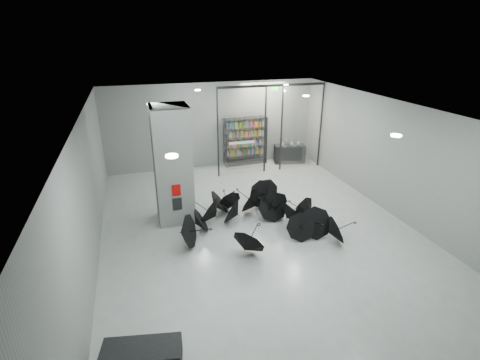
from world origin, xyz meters
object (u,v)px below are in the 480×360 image
object	(u,v)px
bench	(142,357)
umbrella_cluster	(258,216)
column	(173,165)
shop_counter	(289,154)
bookshelf	(245,141)

from	to	relation	value
bench	umbrella_cluster	distance (m)	6.27
column	bench	size ratio (longest dim) A/B	2.62
bench	umbrella_cluster	size ratio (longest dim) A/B	0.27
bench	shop_counter	distance (m)	12.88
column	bookshelf	xyz separation A→B (m)	(4.06, 4.75, -0.84)
column	shop_counter	world-z (taller)	column
shop_counter	umbrella_cluster	xyz separation A→B (m)	(-3.63, -5.55, -0.13)
bookshelf	umbrella_cluster	world-z (taller)	bookshelf
bench	bookshelf	world-z (taller)	bookshelf
shop_counter	bench	bearing A→B (deg)	-114.58
column	shop_counter	xyz separation A→B (m)	(6.25, 4.33, -1.55)
column	bookshelf	world-z (taller)	column
column	umbrella_cluster	bearing A→B (deg)	-25.06
bench	column	bearing A→B (deg)	87.12
shop_counter	column	bearing A→B (deg)	-133.08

